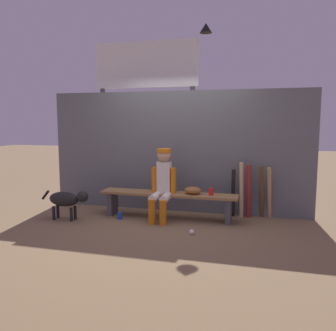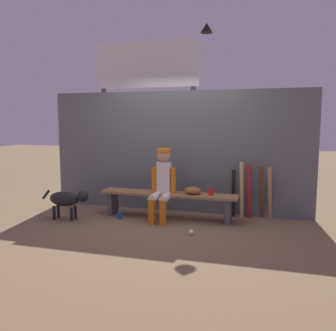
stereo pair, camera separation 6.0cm
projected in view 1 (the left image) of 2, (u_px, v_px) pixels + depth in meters
name	position (u px, v px, depth m)	size (l,w,h in m)	color
ground_plane	(168.00, 218.00, 5.82)	(30.00, 30.00, 0.00)	brown
chainlink_fence	(176.00, 152.00, 6.18)	(4.66, 0.03, 2.12)	#595E63
dugout_bench	(168.00, 198.00, 5.77)	(2.28, 0.36, 0.43)	olive
player_seated	(162.00, 182.00, 5.65)	(0.41, 0.55, 1.16)	silver
baseball_glove	(193.00, 190.00, 5.65)	(0.28, 0.20, 0.12)	brown
bat_aluminum_black	(233.00, 193.00, 5.85)	(0.06, 0.06, 0.81)	black
bat_wood_natural	(241.00, 190.00, 5.79)	(0.06, 0.06, 0.93)	tan
bat_aluminum_red	(248.00, 191.00, 5.80)	(0.06, 0.06, 0.89)	#B22323
bat_wood_dark	(261.00, 192.00, 5.77)	(0.06, 0.06, 0.89)	brown
bat_wood_tan	(269.00, 193.00, 5.76)	(0.06, 0.06, 0.87)	tan
baseball	(192.00, 232.00, 4.97)	(0.07, 0.07, 0.07)	white
cup_on_ground	(120.00, 216.00, 5.76)	(0.08, 0.08, 0.11)	#1E47AD
cup_on_bench	(211.00, 192.00, 5.57)	(0.08, 0.08, 0.11)	red
scoreboard	(149.00, 80.00, 7.21)	(2.47, 0.27, 3.45)	#3F3F42
dog	(67.00, 200.00, 5.68)	(0.84, 0.20, 0.49)	black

